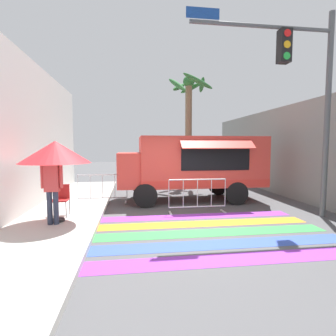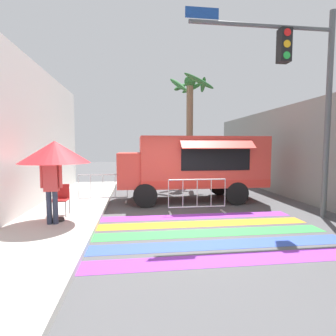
{
  "view_description": "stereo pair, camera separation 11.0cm",
  "coord_description": "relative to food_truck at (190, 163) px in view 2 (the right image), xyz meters",
  "views": [
    {
      "loc": [
        -1.57,
        -6.81,
        2.08
      ],
      "look_at": [
        -0.33,
        2.08,
        1.35
      ],
      "focal_mm": 28.0,
      "sensor_mm": 36.0,
      "label": 1
    },
    {
      "loc": [
        -1.46,
        -6.83,
        2.08
      ],
      "look_at": [
        -0.33,
        2.08,
        1.35
      ],
      "focal_mm": 28.0,
      "sensor_mm": 36.0,
      "label": 2
    }
  ],
  "objects": [
    {
      "name": "ground_plane",
      "position": [
        -0.64,
        -3.06,
        -1.46
      ],
      "size": [
        60.0,
        60.0,
        0.0
      ],
      "primitive_type": "plane",
      "color": "#4C4C4F"
    },
    {
      "name": "sidewalk_left",
      "position": [
        -5.28,
        -3.06,
        -1.39
      ],
      "size": [
        4.4,
        16.0,
        0.13
      ],
      "color": "#B7B5AD",
      "rests_on": "ground_plane"
    },
    {
      "name": "concrete_wall_right",
      "position": [
        4.22,
        -0.06,
        0.43
      ],
      "size": [
        0.2,
        16.0,
        3.78
      ],
      "color": "gray",
      "rests_on": "ground_plane"
    },
    {
      "name": "crosswalk_painted",
      "position": [
        -0.64,
        -3.87,
        -1.45
      ],
      "size": [
        6.4,
        3.6,
        0.01
      ],
      "color": "purple",
      "rests_on": "ground_plane"
    },
    {
      "name": "food_truck",
      "position": [
        0.0,
        0.0,
        0.0
      ],
      "size": [
        5.45,
        2.62,
        2.46
      ],
      "color": "#D13D33",
      "rests_on": "ground_plane"
    },
    {
      "name": "traffic_signal_pole",
      "position": [
        2.6,
        -2.89,
        2.51
      ],
      "size": [
        4.29,
        0.29,
        5.9
      ],
      "color": "#515456",
      "rests_on": "ground_plane"
    },
    {
      "name": "patio_umbrella",
      "position": [
        -4.15,
        -2.82,
        0.48
      ],
      "size": [
        1.78,
        1.78,
        2.1
      ],
      "color": "black",
      "rests_on": "sidewalk_left"
    },
    {
      "name": "folding_chair",
      "position": [
        -4.23,
        -2.16,
        -0.8
      ],
      "size": [
        0.45,
        0.45,
        0.87
      ],
      "rotation": [
        0.0,
        0.0,
        0.33
      ],
      "color": "#4C4C51",
      "rests_on": "sidewalk_left"
    },
    {
      "name": "vendor_person",
      "position": [
        -4.18,
        -3.08,
        -0.3
      ],
      "size": [
        0.53,
        0.24,
        1.78
      ],
      "rotation": [
        0.0,
        0.0,
        -0.14
      ],
      "color": "#2D3347",
      "rests_on": "sidewalk_left"
    },
    {
      "name": "barricade_front",
      "position": [
        -0.17,
        -1.93,
        -0.93
      ],
      "size": [
        1.84,
        0.44,
        1.08
      ],
      "color": "#B7BABF",
      "rests_on": "ground_plane"
    },
    {
      "name": "barricade_side",
      "position": [
        -3.28,
        -0.06,
        -0.93
      ],
      "size": [
        1.79,
        0.44,
        1.08
      ],
      "color": "#B7BABF",
      "rests_on": "ground_plane"
    },
    {
      "name": "palm_tree",
      "position": [
        0.81,
        3.78,
        2.52
      ],
      "size": [
        2.31,
        2.18,
        5.79
      ],
      "color": "#7A664C",
      "rests_on": "ground_plane"
    }
  ]
}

